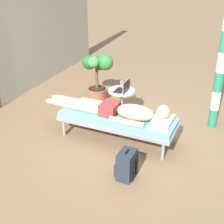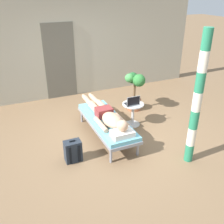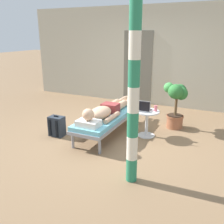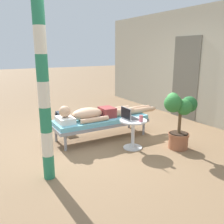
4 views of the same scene
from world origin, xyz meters
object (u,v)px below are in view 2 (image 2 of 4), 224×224
(porch_post, at_px, (197,102))
(drink_glass, at_px, (138,99))
(lounge_chair, at_px, (107,122))
(potted_plant, at_px, (135,88))
(side_table, at_px, (133,110))
(backpack, at_px, (73,151))
(laptop, at_px, (132,103))
(person_reclining, at_px, (108,116))

(porch_post, bearing_deg, drink_glass, 95.20)
(lounge_chair, height_order, potted_plant, potted_plant)
(side_table, height_order, drink_glass, drink_glass)
(potted_plant, distance_m, porch_post, 2.35)
(drink_glass, distance_m, potted_plant, 0.68)
(lounge_chair, height_order, drink_glass, drink_glass)
(drink_glass, bearing_deg, backpack, -155.28)
(drink_glass, relative_size, porch_post, 0.05)
(lounge_chair, bearing_deg, porch_post, -52.21)
(potted_plant, bearing_deg, porch_post, -92.97)
(laptop, bearing_deg, potted_plant, 56.89)
(lounge_chair, relative_size, potted_plant, 1.90)
(laptop, relative_size, backpack, 0.73)
(lounge_chair, xyz_separation_m, side_table, (0.75, 0.25, 0.01))
(lounge_chair, distance_m, backpack, 1.02)
(laptop, bearing_deg, lounge_chair, -164.00)
(backpack, bearing_deg, lounge_chair, 30.32)
(laptop, distance_m, potted_plant, 0.88)
(side_table, relative_size, backpack, 1.23)
(person_reclining, distance_m, side_table, 0.82)
(potted_plant, bearing_deg, drink_glass, -113.21)
(laptop, height_order, drink_glass, laptop)
(lounge_chair, bearing_deg, potted_plant, 38.63)
(side_table, height_order, porch_post, porch_post)
(laptop, distance_m, porch_post, 1.69)
(laptop, bearing_deg, person_reclining, -159.70)
(side_table, height_order, laptop, laptop)
(person_reclining, bearing_deg, porch_post, -51.00)
(lounge_chair, relative_size, person_reclining, 0.87)
(lounge_chair, bearing_deg, laptop, 16.00)
(side_table, distance_m, laptop, 0.24)
(potted_plant, bearing_deg, lounge_chair, -141.37)
(laptop, distance_m, drink_glass, 0.24)
(person_reclining, relative_size, porch_post, 0.93)
(drink_glass, xyz_separation_m, backpack, (-1.77, -0.81, -0.38))
(drink_glass, bearing_deg, lounge_chair, -161.26)
(side_table, bearing_deg, backpack, -154.91)
(person_reclining, xyz_separation_m, laptop, (0.69, 0.25, 0.07))
(side_table, relative_size, drink_glass, 4.63)
(side_table, xyz_separation_m, potted_plant, (0.42, 0.68, 0.25))
(person_reclining, xyz_separation_m, porch_post, (1.05, -1.29, 0.65))
(person_reclining, height_order, porch_post, porch_post)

